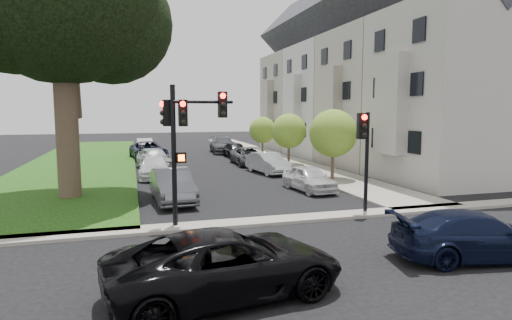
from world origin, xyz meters
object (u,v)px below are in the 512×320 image
object	(u,v)px
small_tree_a	(333,133)
car_parked_0	(309,178)
traffic_signal_main	(185,130)
small_tree_b	(289,131)
car_parked_7	(154,158)
small_tree_c	(262,130)
car_parked_1	(268,163)
car_parked_3	(235,150)
car_parked_6	(154,167)
car_parked_8	(148,151)
car_parked_4	(223,145)
car_parked_9	(145,146)
car_cross_near	(227,264)
car_parked_5	(172,186)
traffic_signal_secondary	(364,144)
car_parked_2	(249,156)
car_cross_far	(475,235)

from	to	relation	value
small_tree_a	car_parked_0	bearing A→B (deg)	-134.85
small_tree_a	traffic_signal_main	world-z (taller)	traffic_signal_main
small_tree_b	car_parked_7	size ratio (longest dim) A/B	0.85
small_tree_c	car_parked_1	size ratio (longest dim) A/B	0.85
car_parked_7	car_parked_3	bearing A→B (deg)	27.96
car_parked_6	car_parked_7	world-z (taller)	car_parked_7
small_tree_b	car_parked_8	size ratio (longest dim) A/B	0.71
traffic_signal_main	car_parked_4	distance (m)	27.18
small_tree_c	car_parked_9	bearing A→B (deg)	146.35
car_parked_0	car_parked_8	size ratio (longest dim) A/B	0.70
small_tree_b	car_parked_3	distance (m)	7.17
car_cross_near	car_parked_5	xyz separation A→B (m)	(-0.24, 10.45, 0.01)
car_parked_1	car_parked_4	bearing A→B (deg)	80.86
car_parked_6	car_parked_5	bearing A→B (deg)	-84.38
small_tree_b	car_parked_7	bearing A→B (deg)	176.55
car_parked_5	car_parked_8	world-z (taller)	car_parked_8
car_parked_1	car_parked_8	size ratio (longest dim) A/B	0.77
traffic_signal_secondary	car_parked_1	bearing A→B (deg)	90.94
small_tree_a	car_parked_6	size ratio (longest dim) A/B	0.94
traffic_signal_main	car_cross_near	distance (m)	6.60
car_parked_7	car_parked_9	distance (m)	12.93
traffic_signal_secondary	car_parked_4	distance (m)	26.29
car_parked_1	car_parked_9	xyz separation A→B (m)	(-7.42, 16.97, -0.00)
small_tree_c	traffic_signal_main	xyz separation A→B (m)	(-9.60, -21.93, 1.07)
car_parked_1	car_parked_5	size ratio (longest dim) A/B	0.92
traffic_signal_secondary	car_parked_2	distance (m)	16.60
car_parked_5	car_parked_9	bearing A→B (deg)	87.62
car_parked_3	car_parked_8	size ratio (longest dim) A/B	0.74
small_tree_c	traffic_signal_main	world-z (taller)	traffic_signal_main
car_cross_near	car_parked_2	distance (m)	23.40
car_cross_near	car_parked_2	bearing A→B (deg)	-25.96
traffic_signal_secondary	car_cross_near	world-z (taller)	traffic_signal_secondary
car_parked_5	car_parked_1	bearing A→B (deg)	42.89
traffic_signal_secondary	car_cross_far	bearing A→B (deg)	-86.82
traffic_signal_secondary	car_parked_3	xyz separation A→B (m)	(-0.06, 21.61, -2.16)
car_parked_2	car_parked_6	xyz separation A→B (m)	(-7.33, -4.52, -0.01)
traffic_signal_main	car_parked_2	bearing A→B (deg)	67.40
car_parked_8	car_parked_4	bearing A→B (deg)	20.67
car_parked_7	car_parked_9	bearing A→B (deg)	80.60
car_parked_5	small_tree_c	bearing A→B (deg)	57.52
car_parked_5	car_parked_8	distance (m)	17.76
car_parked_8	car_cross_far	bearing A→B (deg)	-82.32
car_parked_2	car_parked_3	world-z (taller)	car_parked_3
car_parked_2	small_tree_a	bearing A→B (deg)	-71.16
car_cross_far	car_parked_3	world-z (taller)	car_parked_3
small_tree_a	car_cross_near	bearing A→B (deg)	-124.34
car_parked_1	car_cross_far	bearing A→B (deg)	-97.63
car_parked_5	car_parked_6	world-z (taller)	car_parked_5
small_tree_a	car_parked_9	bearing A→B (deg)	115.95
car_parked_1	car_parked_6	xyz separation A→B (m)	(-7.36, 0.18, -0.05)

